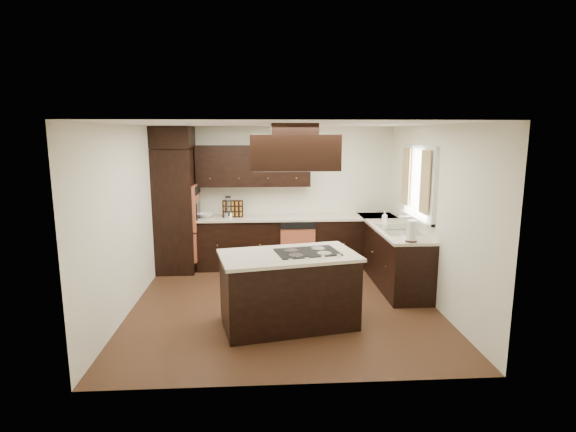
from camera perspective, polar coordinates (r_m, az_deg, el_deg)
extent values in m
cube|color=brown|center=(6.51, -0.56, -11.08)|extent=(4.20, 4.20, 0.02)
cube|color=white|center=(6.05, -0.61, 11.68)|extent=(4.20, 4.20, 0.02)
cube|color=#F0ECCC|center=(8.24, -1.34, 2.60)|extent=(4.20, 0.02, 2.50)
cube|color=#F0ECCC|center=(4.11, 0.95, -5.56)|extent=(4.20, 0.02, 2.50)
cube|color=#F0ECCC|center=(6.41, -19.78, -0.33)|extent=(0.02, 4.20, 2.50)
cube|color=#F0ECCC|center=(6.61, 18.00, 0.10)|extent=(0.02, 4.20, 2.50)
cube|color=black|center=(8.00, -14.03, 0.66)|extent=(0.65, 0.75, 2.12)
cube|color=#D06442|center=(7.93, -11.57, 1.12)|extent=(0.05, 0.62, 0.78)
cube|color=black|center=(8.09, -0.99, -3.40)|extent=(2.93, 0.60, 0.88)
cube|color=black|center=(7.52, 12.95, -4.76)|extent=(0.60, 2.40, 0.88)
cube|color=beige|center=(7.98, -0.99, -0.21)|extent=(2.93, 0.63, 0.04)
cube|color=beige|center=(7.41, 12.98, -1.33)|extent=(0.63, 2.40, 0.04)
cube|color=black|center=(8.00, -4.41, 6.36)|extent=(2.00, 0.34, 0.72)
cube|color=#D06442|center=(7.84, 1.26, -4.19)|extent=(0.60, 0.05, 0.72)
cube|color=white|center=(7.05, 16.26, 4.10)|extent=(0.06, 1.32, 1.12)
cube|color=white|center=(7.06, 16.48, 4.10)|extent=(0.00, 1.20, 1.00)
cube|color=beige|center=(6.63, 17.01, 4.12)|extent=(0.02, 0.34, 0.90)
cube|color=beige|center=(7.42, 14.76, 4.87)|extent=(0.02, 0.34, 0.90)
cube|color=silver|center=(7.08, 13.90, -1.72)|extent=(0.52, 0.84, 0.01)
cube|color=black|center=(5.69, 0.06, -9.49)|extent=(1.75, 1.18, 0.88)
cube|color=beige|center=(5.55, 0.06, -5.02)|extent=(1.82, 1.25, 0.04)
cube|color=black|center=(5.61, 2.47, -4.59)|extent=(0.85, 0.65, 0.01)
cube|color=black|center=(5.52, 0.75, 8.16)|extent=(1.05, 0.72, 0.42)
cube|color=black|center=(5.51, 0.75, 11.02)|extent=(0.55, 0.50, 0.13)
cylinder|color=silver|center=(7.93, -7.57, 0.14)|extent=(0.15, 0.15, 0.10)
cone|color=silver|center=(7.90, -7.60, 1.42)|extent=(0.13, 0.13, 0.26)
cube|color=black|center=(7.96, -7.02, 0.93)|extent=(0.36, 0.09, 0.30)
imported|color=white|center=(8.03, -10.42, 0.09)|extent=(0.38, 0.38, 0.07)
imported|color=white|center=(7.63, 12.18, -0.10)|extent=(0.10, 0.11, 0.18)
cylinder|color=white|center=(6.34, 15.41, -1.86)|extent=(0.15, 0.15, 0.30)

